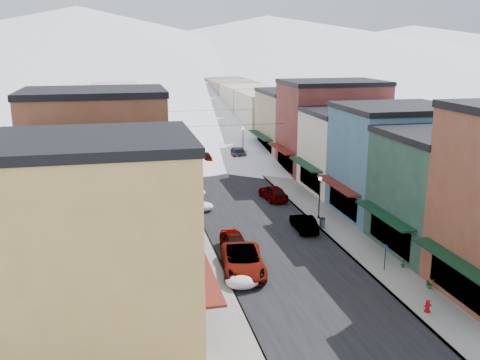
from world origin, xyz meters
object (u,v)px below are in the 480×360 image
car_white_suv (243,261)px  car_green_sedan (304,223)px  car_dark_hatch (190,179)px  fire_hydrant (427,306)px  streetlamp_near (320,192)px  trash_can (322,223)px  car_silver_sedan (234,243)px

car_white_suv → car_green_sedan: size_ratio=1.48×
car_dark_hatch → fire_hydrant: bearing=-79.3°
car_white_suv → streetlamp_near: (9.58, 9.99, 1.76)m
car_dark_hatch → trash_can: size_ratio=5.06×
car_silver_sedan → trash_can: 9.38m
car_white_suv → car_dark_hatch: bearing=98.4°
car_silver_sedan → fire_hydrant: 15.44m
car_white_suv → trash_can: (8.91, 7.35, -0.28)m
car_dark_hatch → car_silver_sedan: bearing=-94.2°
car_dark_hatch → streetlamp_near: 17.97m
car_white_suv → car_silver_sedan: car_white_suv is taller
car_dark_hatch → streetlamp_near: streetlamp_near is taller
car_white_suv → car_green_sedan: 10.35m
car_green_sedan → trash_can: 1.70m
car_dark_hatch → trash_can: (9.46, -17.35, -0.14)m
car_white_suv → streetlamp_near: bearing=53.3°
car_silver_sedan → streetlamp_near: 11.36m
car_white_suv → car_silver_sedan: size_ratio=1.37×
car_silver_sedan → car_green_sedan: bearing=27.2°
streetlamp_near → car_dark_hatch: bearing=124.6°
car_green_sedan → streetlamp_near: 4.00m
car_green_sedan → car_dark_hatch: bearing=-63.7°
car_green_sedan → fire_hydrant: size_ratio=5.28×
fire_hydrant → car_white_suv: bearing=138.7°
car_white_suv → car_dark_hatch: car_white_suv is taller
car_white_suv → trash_can: car_white_suv is taller
trash_can → fire_hydrant: bearing=-87.6°
fire_hydrant → car_dark_hatch: bearing=107.0°
car_white_suv → streetlamp_near: streetlamp_near is taller
car_silver_sedan → fire_hydrant: bearing=-52.4°
trash_can → streetlamp_near: (0.68, 2.64, 2.04)m
car_green_sedan → streetlamp_near: streetlamp_near is taller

